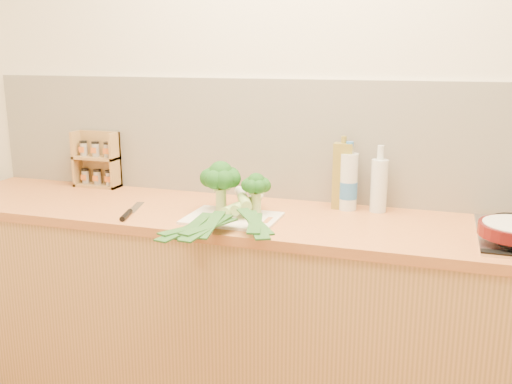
% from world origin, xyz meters
% --- Properties ---
extents(room_shell, '(3.50, 3.50, 3.50)m').
position_xyz_m(room_shell, '(0.00, 1.49, 1.17)').
color(room_shell, beige).
rests_on(room_shell, ground).
extents(counter, '(3.20, 0.62, 0.90)m').
position_xyz_m(counter, '(0.00, 1.20, 0.45)').
color(counter, tan).
rests_on(counter, ground).
extents(chopping_board, '(0.37, 0.27, 0.01)m').
position_xyz_m(chopping_board, '(-0.19, 1.09, 0.91)').
color(chopping_board, beige).
rests_on(chopping_board, counter).
extents(broccoli_left, '(0.17, 0.17, 0.21)m').
position_xyz_m(broccoli_left, '(-0.28, 1.18, 1.05)').
color(broccoli_left, '#A6BF6F').
rests_on(broccoli_left, chopping_board).
extents(broccoli_right, '(0.12, 0.12, 0.17)m').
position_xyz_m(broccoli_right, '(-0.12, 1.18, 1.03)').
color(broccoli_right, '#A6BF6F').
rests_on(broccoli_right, chopping_board).
extents(leek_front, '(0.19, 0.68, 0.04)m').
position_xyz_m(leek_front, '(-0.22, 1.07, 0.93)').
color(leek_front, white).
rests_on(leek_front, chopping_board).
extents(leek_mid, '(0.12, 0.68, 0.04)m').
position_xyz_m(leek_mid, '(-0.17, 1.05, 0.95)').
color(leek_mid, white).
rests_on(leek_mid, chopping_board).
extents(leek_back, '(0.34, 0.63, 0.04)m').
position_xyz_m(leek_back, '(-0.12, 1.06, 0.97)').
color(leek_back, white).
rests_on(leek_back, chopping_board).
extents(chefs_knife, '(0.11, 0.30, 0.02)m').
position_xyz_m(chefs_knife, '(-0.62, 1.02, 0.91)').
color(chefs_knife, silver).
rests_on(chefs_knife, counter).
extents(spice_rack, '(0.23, 0.09, 0.28)m').
position_xyz_m(spice_rack, '(-1.04, 1.44, 1.02)').
color(spice_rack, '#A88148').
rests_on(spice_rack, counter).
extents(oil_tin, '(0.08, 0.05, 0.31)m').
position_xyz_m(oil_tin, '(0.19, 1.40, 1.04)').
color(oil_tin, olive).
rests_on(oil_tin, counter).
extents(glass_bottle, '(0.07, 0.07, 0.28)m').
position_xyz_m(glass_bottle, '(0.35, 1.40, 1.02)').
color(glass_bottle, silver).
rests_on(glass_bottle, counter).
extents(amber_bottle, '(0.06, 0.06, 0.26)m').
position_xyz_m(amber_bottle, '(0.18, 1.42, 1.01)').
color(amber_bottle, maroon).
rests_on(amber_bottle, counter).
extents(water_bottle, '(0.08, 0.08, 0.27)m').
position_xyz_m(water_bottle, '(0.22, 1.39, 1.01)').
color(water_bottle, silver).
rests_on(water_bottle, counter).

